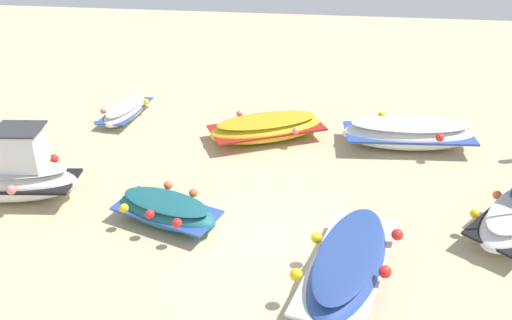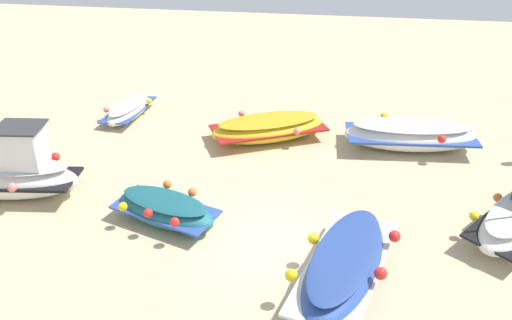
{
  "view_description": "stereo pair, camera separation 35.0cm",
  "coord_description": "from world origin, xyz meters",
  "px_view_note": "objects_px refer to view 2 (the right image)",
  "views": [
    {
      "loc": [
        -1.25,
        13.77,
        10.23
      ],
      "look_at": [
        0.99,
        -3.6,
        0.9
      ],
      "focal_mm": 39.64,
      "sensor_mm": 36.0,
      "label": 1
    },
    {
      "loc": [
        -1.59,
        13.72,
        10.23
      ],
      "look_at": [
        0.99,
        -3.6,
        0.9
      ],
      "focal_mm": 39.64,
      "sensor_mm": 36.0,
      "label": 2
    }
  ],
  "objects_px": {
    "fishing_boat_3": "(268,128)",
    "fishing_boat_6": "(344,265)",
    "fishing_boat_1": "(410,135)",
    "fishing_boat_4": "(128,109)",
    "fishing_boat_5": "(165,209)",
    "fishing_boat_2": "(8,174)"
  },
  "relations": [
    {
      "from": "fishing_boat_3",
      "to": "fishing_boat_6",
      "type": "xyz_separation_m",
      "value": [
        -3.18,
        8.63,
        0.09
      ]
    },
    {
      "from": "fishing_boat_1",
      "to": "fishing_boat_3",
      "type": "height_order",
      "value": "fishing_boat_1"
    },
    {
      "from": "fishing_boat_4",
      "to": "fishing_boat_6",
      "type": "height_order",
      "value": "fishing_boat_6"
    },
    {
      "from": "fishing_boat_3",
      "to": "fishing_boat_4",
      "type": "bearing_deg",
      "value": -37.18
    },
    {
      "from": "fishing_boat_1",
      "to": "fishing_boat_5",
      "type": "relative_size",
      "value": 1.42
    },
    {
      "from": "fishing_boat_1",
      "to": "fishing_boat_5",
      "type": "distance_m",
      "value": 10.44
    },
    {
      "from": "fishing_boat_5",
      "to": "fishing_boat_3",
      "type": "bearing_deg",
      "value": -90.86
    },
    {
      "from": "fishing_boat_3",
      "to": "fishing_boat_6",
      "type": "bearing_deg",
      "value": 84.69
    },
    {
      "from": "fishing_boat_2",
      "to": "fishing_boat_5",
      "type": "distance_m",
      "value": 5.76
    },
    {
      "from": "fishing_boat_4",
      "to": "fishing_boat_3",
      "type": "bearing_deg",
      "value": 84.32
    },
    {
      "from": "fishing_boat_3",
      "to": "fishing_boat_4",
      "type": "height_order",
      "value": "fishing_boat_3"
    },
    {
      "from": "fishing_boat_4",
      "to": "fishing_boat_6",
      "type": "distance_m",
      "value": 13.89
    },
    {
      "from": "fishing_boat_5",
      "to": "fishing_boat_6",
      "type": "distance_m",
      "value": 6.01
    },
    {
      "from": "fishing_boat_4",
      "to": "fishing_boat_2",
      "type": "bearing_deg",
      "value": -7.22
    },
    {
      "from": "fishing_boat_2",
      "to": "fishing_boat_6",
      "type": "relative_size",
      "value": 0.94
    },
    {
      "from": "fishing_boat_1",
      "to": "fishing_boat_3",
      "type": "xyz_separation_m",
      "value": [
        5.69,
        0.03,
        -0.08
      ]
    },
    {
      "from": "fishing_boat_4",
      "to": "fishing_boat_5",
      "type": "height_order",
      "value": "fishing_boat_5"
    },
    {
      "from": "fishing_boat_4",
      "to": "fishing_boat_6",
      "type": "relative_size",
      "value": 0.64
    },
    {
      "from": "fishing_boat_2",
      "to": "fishing_boat_3",
      "type": "bearing_deg",
      "value": 28.76
    },
    {
      "from": "fishing_boat_3",
      "to": "fishing_boat_5",
      "type": "relative_size",
      "value": 1.36
    },
    {
      "from": "fishing_boat_1",
      "to": "fishing_boat_5",
      "type": "xyz_separation_m",
      "value": [
        8.13,
        6.54,
        -0.11
      ]
    },
    {
      "from": "fishing_boat_3",
      "to": "fishing_boat_6",
      "type": "height_order",
      "value": "fishing_boat_6"
    }
  ]
}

